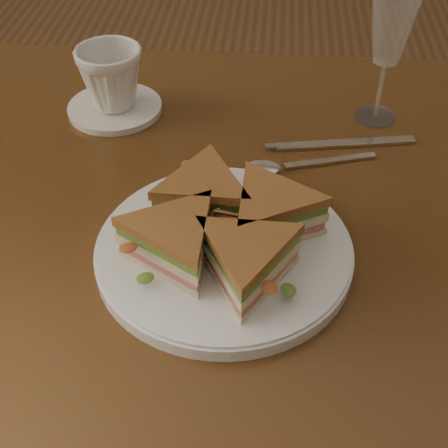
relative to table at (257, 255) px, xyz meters
name	(u,v)px	position (x,y,z in m)	size (l,w,h in m)	color
table	(257,255)	(0.00, 0.00, 0.00)	(1.20, 0.80, 0.75)	#361E0C
plate	(224,251)	(-0.04, -0.10, 0.11)	(0.29, 0.29, 0.02)	white
sandwich_wedges	(224,227)	(-0.04, -0.10, 0.14)	(0.28, 0.28, 0.06)	beige
crisps_mound	(224,230)	(-0.04, -0.10, 0.14)	(0.09, 0.09, 0.05)	#C05118
spoon	(280,167)	(0.02, 0.07, 0.10)	(0.18, 0.07, 0.01)	silver
knife	(335,144)	(0.10, 0.13, 0.10)	(0.21, 0.05, 0.00)	silver
wine_glass	(391,32)	(0.16, 0.21, 0.23)	(0.07, 0.07, 0.19)	white
saucer	(115,108)	(-0.23, 0.19, 0.10)	(0.14, 0.14, 0.01)	white
coffee_cup	(111,78)	(-0.23, 0.19, 0.15)	(0.10, 0.10, 0.09)	white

